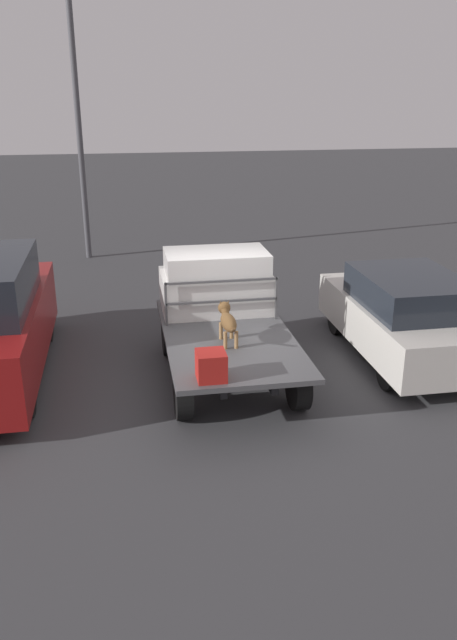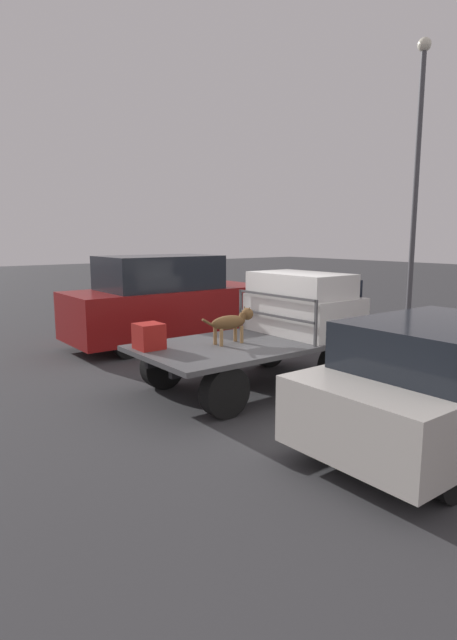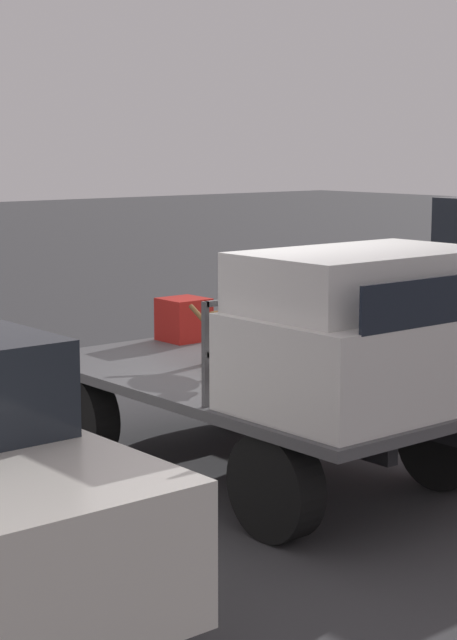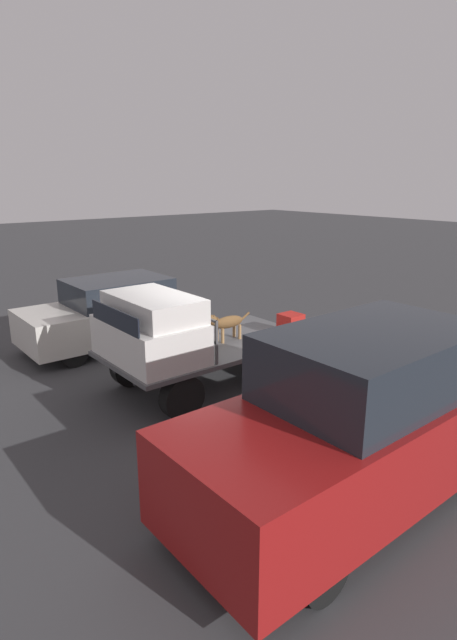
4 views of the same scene
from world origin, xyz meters
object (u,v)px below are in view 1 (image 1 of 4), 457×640
object	(u,v)px
parked_sedan	(404,315)
light_pole_near	(75,76)
cargo_crate	(211,366)
dog	(228,320)
flatbed_truck	(228,346)

from	to	relation	value
parked_sedan	light_pole_near	world-z (taller)	light_pole_near
parked_sedan	light_pole_near	bearing A→B (deg)	43.83
cargo_crate	light_pole_near	bearing A→B (deg)	11.33
dog	light_pole_near	size ratio (longest dim) A/B	0.13
dog	light_pole_near	bearing A→B (deg)	13.95
flatbed_truck	parked_sedan	bearing A→B (deg)	-83.70
dog	cargo_crate	world-z (taller)	dog
dog	cargo_crate	size ratio (longest dim) A/B	2.64
dog	parked_sedan	world-z (taller)	parked_sedan
flatbed_truck	dog	distance (m)	0.67
flatbed_truck	cargo_crate	size ratio (longest dim) A/B	9.63
dog	cargo_crate	xyz separation A→B (m)	(-1.31, 0.46, -0.16)
dog	parked_sedan	size ratio (longest dim) A/B	0.26
flatbed_truck	light_pole_near	xyz separation A→B (m)	(8.66, 2.58, 4.32)
flatbed_truck	parked_sedan	distance (m)	3.30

